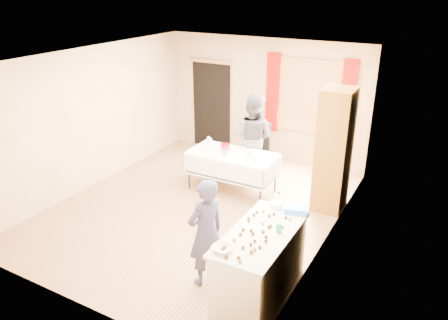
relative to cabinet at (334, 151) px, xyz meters
The scene contains 29 objects.
floor 2.53m from the cabinet, 149.87° to the right, with size 4.50×5.50×0.02m, color #9E7047.
ceiling 2.78m from the cabinet, 149.87° to the right, with size 4.50×5.50×0.02m, color white.
wall_back 2.57m from the cabinet, 141.11° to the left, with size 4.50×0.02×2.60m, color tan.
wall_front 4.40m from the cabinet, 116.94° to the right, with size 4.50×0.02×2.60m, color tan.
wall_left 4.41m from the cabinet, 164.80° to the right, with size 0.02×5.50×2.60m, color tan.
wall_right 1.21m from the cabinet, 76.84° to the right, with size 0.02×5.50×2.60m, color tan.
window_frame 1.90m from the cabinet, 122.32° to the left, with size 1.32×0.06×1.52m, color olive.
window_pane 1.89m from the cabinet, 122.57° to the left, with size 1.20×0.02×1.40m, color white.
curtain_left 2.37m from the cabinet, 139.44° to the left, with size 0.28×0.06×1.65m, color #940600.
curtain_right 1.59m from the cabinet, 97.89° to the left, with size 0.28×0.06×1.65m, color #940600.
doorway 3.65m from the cabinet, 154.42° to the left, with size 0.95×0.04×2.00m, color black.
door_lintel 3.76m from the cabinet, 154.85° to the left, with size 1.05×0.06×0.08m, color olive.
cabinet is the anchor object (origin of this frame).
counter 2.74m from the cabinet, 92.14° to the right, with size 0.71×1.50×0.91m.
party_table 1.90m from the cabinet, behind, with size 1.64×0.85×0.75m.
chair 2.01m from the cabinet, 158.69° to the left, with size 0.58×0.58×1.08m.
girl 2.90m from the cabinet, 106.48° to the right, with size 0.54×0.63×1.47m, color #282845.
woman 1.77m from the cabinet, 165.61° to the left, with size 0.84×0.66×1.71m, color black.
soda_can 2.57m from the cabinet, 88.20° to the right, with size 0.07×0.07×0.12m, color #147E43.
mixing_bowl 3.25m from the cabinet, 95.65° to the right, with size 0.26×0.26×0.06m, color white.
foam_block 2.06m from the cabinet, 94.98° to the right, with size 0.15×0.10×0.08m, color white.
blue_basket 2.02m from the cabinet, 87.32° to the right, with size 0.30×0.20×0.08m, color #3190F8.
pitcher 2.26m from the cabinet, behind, with size 0.11×0.11×0.22m, color silver.
cup_red 1.99m from the cabinet, behind, with size 0.19×0.19×0.13m, color #B20511.
cup_rainbow 1.92m from the cabinet, 168.44° to the right, with size 0.14×0.14×0.11m, color red.
small_bowl 1.52m from the cabinet, behind, with size 0.19×0.19×0.05m, color white.
pastry_tray 1.39m from the cabinet, 164.60° to the right, with size 0.28×0.20×0.02m, color white.
bottle 2.41m from the cabinet, behind, with size 0.09×0.09×0.16m, color white.
cake_balls 2.77m from the cabinet, 93.00° to the right, with size 0.50×1.15×0.04m.
Camera 1 is at (3.67, -5.63, 3.70)m, focal length 35.00 mm.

